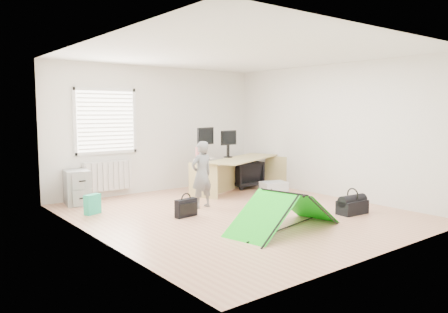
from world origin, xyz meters
TOP-DOWN VIEW (x-y plane):
  - ground at (0.00, 0.00)m, footprint 5.50×5.50m
  - back_wall at (0.00, 2.75)m, footprint 5.00×0.02m
  - window at (-1.20, 2.71)m, footprint 1.20×0.06m
  - radiator at (-1.20, 2.67)m, footprint 1.00×0.12m
  - desk at (1.36, 1.45)m, footprint 2.28×1.50m
  - filing_cabinet at (-1.93, 2.42)m, footprint 0.51×0.62m
  - monitor_left at (0.54, 1.74)m, footprint 0.52×0.25m
  - monitor_right at (1.17, 1.75)m, footprint 0.46×0.16m
  - keyboard at (0.50, 1.72)m, footprint 0.47×0.19m
  - thermos at (0.36, 1.76)m, footprint 0.08×0.08m
  - office_chair at (1.73, 1.86)m, footprint 0.76×0.77m
  - person at (-0.24, 0.76)m, footprint 0.46×0.32m
  - kite at (-0.13, -1.21)m, footprint 1.94×1.15m
  - storage_crate at (1.61, 0.77)m, footprint 0.59×0.48m
  - tote_bag at (-2.00, 1.49)m, footprint 0.31×0.22m
  - laptop_bag at (-0.84, 0.35)m, footprint 0.41×0.17m
  - white_box at (-0.28, -1.04)m, footprint 0.12×0.12m
  - duffel_bag at (1.50, -1.24)m, footprint 0.56×0.32m

SIDE VIEW (x-z plane):
  - ground at x=0.00m, z-range 0.00..0.00m
  - white_box at x=-0.28m, z-range 0.00..0.10m
  - duffel_bag at x=1.50m, z-range 0.00..0.23m
  - storage_crate at x=1.61m, z-range 0.00..0.29m
  - laptop_bag at x=-0.84m, z-range 0.00..0.30m
  - tote_bag at x=-2.00m, z-range 0.00..0.34m
  - kite at x=-0.13m, z-range 0.00..0.56m
  - office_chair at x=1.73m, z-range 0.00..0.63m
  - filing_cabinet at x=-1.93m, z-range 0.00..0.65m
  - desk at x=1.36m, z-range 0.00..0.74m
  - radiator at x=-1.20m, z-range 0.15..0.75m
  - person at x=-0.24m, z-range 0.00..1.21m
  - keyboard at x=0.50m, z-range 0.74..0.76m
  - thermos at x=0.36m, z-range 0.74..1.02m
  - monitor_right at x=1.17m, z-range 0.74..1.18m
  - monitor_left at x=0.54m, z-range 0.74..1.23m
  - back_wall at x=0.00m, z-range 0.00..2.70m
  - window at x=-1.20m, z-range 0.95..2.15m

